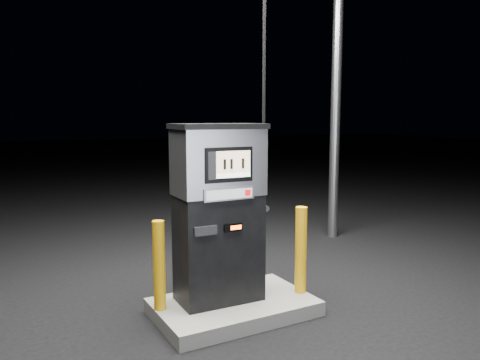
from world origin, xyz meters
TOP-DOWN VIEW (x-y plane):
  - ground at (0.00, 0.00)m, footprint 80.00×80.00m
  - pump_island at (0.00, 0.00)m, footprint 1.60×1.00m
  - fuel_dispenser at (-0.12, 0.10)m, footprint 1.00×0.57m
  - bollard_left at (-0.74, 0.15)m, footprint 0.14×0.14m
  - bollard_right at (0.74, -0.14)m, footprint 0.15×0.15m

SIDE VIEW (x-z plane):
  - ground at x=0.00m, z-range 0.00..0.00m
  - pump_island at x=0.00m, z-range 0.00..0.15m
  - bollard_left at x=-0.74m, z-range 0.15..1.04m
  - bollard_right at x=0.74m, z-range 0.15..1.08m
  - fuel_dispenser at x=-0.12m, z-range -0.80..2.96m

